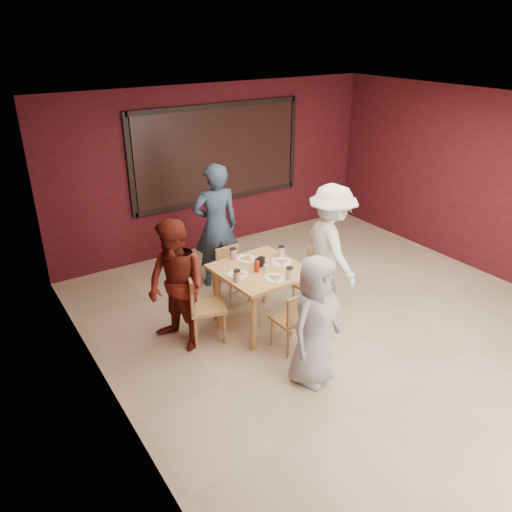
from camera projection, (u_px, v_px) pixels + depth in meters
floor at (351, 331)px, 6.52m from camera, size 7.00×7.00×0.00m
window_blinds at (219, 154)px, 8.44m from camera, size 3.00×0.02×1.50m
dining_table at (260, 276)px, 6.39m from camera, size 1.11×1.11×0.98m
chair_front at (294, 317)px, 5.97m from camera, size 0.41×0.41×0.81m
chair_back at (231, 271)px, 7.12m from camera, size 0.39×0.39×0.79m
chair_left at (200, 303)px, 6.15m from camera, size 0.56×0.56×0.92m
chair_right at (313, 279)px, 6.87m from camera, size 0.48×0.48×0.81m
diner_front at (315, 321)px, 5.35m from camera, size 0.85×0.68×1.51m
diner_back at (216, 226)px, 7.36m from camera, size 0.76×0.57×1.88m
diner_left at (176, 286)px, 5.92m from camera, size 0.83×0.94×1.64m
diner_right at (330, 248)px, 6.78m from camera, size 0.88×1.26×1.77m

